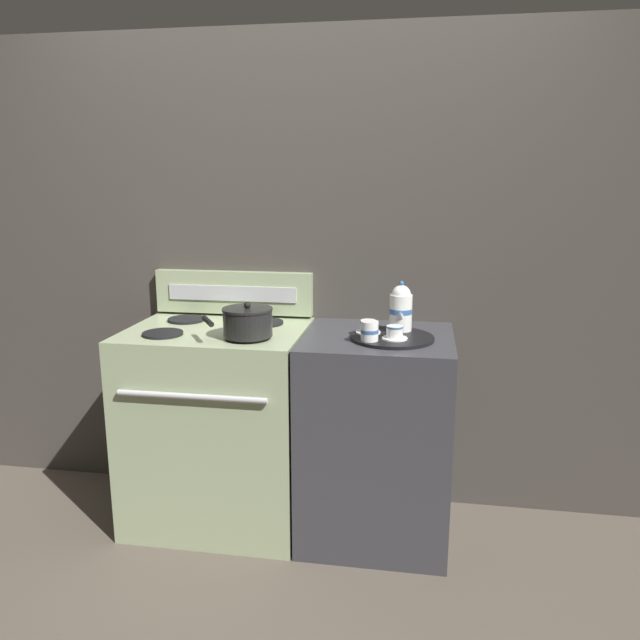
{
  "coord_description": "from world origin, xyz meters",
  "views": [
    {
      "loc": [
        0.57,
        -2.54,
        1.55
      ],
      "look_at": [
        0.16,
        -0.09,
        0.98
      ],
      "focal_mm": 35.0,
      "sensor_mm": 36.0,
      "label": 1
    }
  ],
  "objects_px": {
    "saucepan": "(247,322)",
    "creamer_jug": "(370,331)",
    "serving_tray": "(392,338)",
    "teacup_right": "(368,327)",
    "teacup_left": "(395,333)",
    "teapot": "(401,308)",
    "stove": "(219,425)"
  },
  "relations": [
    {
      "from": "teacup_right",
      "to": "serving_tray",
      "type": "bearing_deg",
      "value": -18.48
    },
    {
      "from": "saucepan",
      "to": "teacup_right",
      "type": "xyz_separation_m",
      "value": [
        0.49,
        0.12,
        -0.03
      ]
    },
    {
      "from": "saucepan",
      "to": "creamer_jug",
      "type": "distance_m",
      "value": 0.5
    },
    {
      "from": "serving_tray",
      "to": "teacup_right",
      "type": "xyz_separation_m",
      "value": [
        -0.1,
        0.03,
        0.03
      ]
    },
    {
      "from": "teacup_left",
      "to": "teacup_right",
      "type": "relative_size",
      "value": 1.0
    },
    {
      "from": "stove",
      "to": "teacup_left",
      "type": "distance_m",
      "value": 0.93
    },
    {
      "from": "teacup_left",
      "to": "creamer_jug",
      "type": "xyz_separation_m",
      "value": [
        -0.1,
        -0.04,
        0.01
      ]
    },
    {
      "from": "serving_tray",
      "to": "teapot",
      "type": "xyz_separation_m",
      "value": [
        0.03,
        0.1,
        0.1
      ]
    },
    {
      "from": "teapot",
      "to": "creamer_jug",
      "type": "distance_m",
      "value": 0.23
    },
    {
      "from": "stove",
      "to": "teacup_left",
      "type": "xyz_separation_m",
      "value": [
        0.79,
        -0.1,
        0.49
      ]
    },
    {
      "from": "teapot",
      "to": "teacup_left",
      "type": "bearing_deg",
      "value": -96.18
    },
    {
      "from": "teacup_left",
      "to": "creamer_jug",
      "type": "bearing_deg",
      "value": -157.12
    },
    {
      "from": "saucepan",
      "to": "teacup_left",
      "type": "xyz_separation_m",
      "value": [
        0.6,
        0.04,
        -0.03
      ]
    },
    {
      "from": "teapot",
      "to": "serving_tray",
      "type": "bearing_deg",
      "value": -105.82
    },
    {
      "from": "teacup_right",
      "to": "saucepan",
      "type": "bearing_deg",
      "value": -165.71
    },
    {
      "from": "stove",
      "to": "teacup_right",
      "type": "relative_size",
      "value": 8.8
    },
    {
      "from": "stove",
      "to": "teapot",
      "type": "height_order",
      "value": "teapot"
    },
    {
      "from": "teapot",
      "to": "saucepan",
      "type": "bearing_deg",
      "value": -162.84
    },
    {
      "from": "teacup_left",
      "to": "teacup_right",
      "type": "xyz_separation_m",
      "value": [
        -0.11,
        0.08,
        0.0
      ]
    },
    {
      "from": "serving_tray",
      "to": "creamer_jug",
      "type": "distance_m",
      "value": 0.13
    },
    {
      "from": "saucepan",
      "to": "teapot",
      "type": "distance_m",
      "value": 0.65
    },
    {
      "from": "serving_tray",
      "to": "stove",
      "type": "bearing_deg",
      "value": 176.59
    },
    {
      "from": "saucepan",
      "to": "creamer_jug",
      "type": "height_order",
      "value": "saucepan"
    },
    {
      "from": "stove",
      "to": "serving_tray",
      "type": "bearing_deg",
      "value": -3.41
    },
    {
      "from": "saucepan",
      "to": "teacup_right",
      "type": "distance_m",
      "value": 0.5
    },
    {
      "from": "saucepan",
      "to": "teacup_left",
      "type": "bearing_deg",
      "value": 3.87
    },
    {
      "from": "serving_tray",
      "to": "saucepan",
      "type": "bearing_deg",
      "value": -171.32
    },
    {
      "from": "stove",
      "to": "teapot",
      "type": "distance_m",
      "value": 0.98
    },
    {
      "from": "stove",
      "to": "serving_tray",
      "type": "xyz_separation_m",
      "value": [
        0.77,
        -0.05,
        0.46
      ]
    },
    {
      "from": "saucepan",
      "to": "serving_tray",
      "type": "xyz_separation_m",
      "value": [
        0.59,
        0.09,
        -0.06
      ]
    },
    {
      "from": "teacup_right",
      "to": "creamer_jug",
      "type": "height_order",
      "value": "creamer_jug"
    },
    {
      "from": "teacup_right",
      "to": "teacup_left",
      "type": "bearing_deg",
      "value": -36.09
    }
  ]
}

